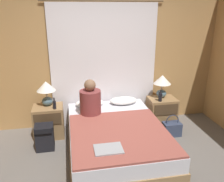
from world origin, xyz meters
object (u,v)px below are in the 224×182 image
(beer_bottle_on_right_stand, at_px, (160,97))
(backpack_on_floor, at_px, (45,136))
(nightstand_right, at_px, (162,112))
(bed, at_px, (116,139))
(pillow_right, at_px, (123,101))
(lamp_left, at_px, (46,90))
(person_left_in_bed, at_px, (90,101))
(laptop_on_bed, at_px, (108,149))
(lamp_right, at_px, (162,83))
(nightstand_left, at_px, (49,121))
(beer_bottle_on_left_stand, at_px, (54,105))
(handbag_on_floor, at_px, (172,129))
(pillow_left, at_px, (90,103))

(beer_bottle_on_right_stand, xyz_separation_m, backpack_on_floor, (-2.07, -0.31, -0.41))
(nightstand_right, bearing_deg, bed, -145.00)
(pillow_right, bearing_deg, nightstand_right, -7.08)
(bed, height_order, lamp_left, lamp_left)
(lamp_left, height_order, person_left_in_bed, person_left_in_bed)
(pillow_right, relative_size, laptop_on_bed, 1.45)
(lamp_right, bearing_deg, beer_bottle_on_right_stand, -117.26)
(nightstand_left, relative_size, beer_bottle_on_right_stand, 2.57)
(bed, xyz_separation_m, person_left_in_bed, (-0.34, 0.47, 0.49))
(beer_bottle_on_left_stand, height_order, handbag_on_floor, beer_bottle_on_left_stand)
(bed, height_order, pillow_right, pillow_right)
(backpack_on_floor, bearing_deg, nightstand_right, 11.21)
(nightstand_right, xyz_separation_m, backpack_on_floor, (-2.16, -0.43, -0.04))
(pillow_right, bearing_deg, laptop_on_bed, -110.09)
(nightstand_left, distance_m, lamp_right, 2.19)
(lamp_right, height_order, beer_bottle_on_right_stand, lamp_right)
(beer_bottle_on_right_stand, xyz_separation_m, handbag_on_floor, (0.14, -0.28, -0.52))
(bed, bearing_deg, beer_bottle_on_left_stand, 146.15)
(nightstand_right, xyz_separation_m, laptop_on_bed, (-1.29, -1.42, 0.24))
(lamp_right, distance_m, handbag_on_floor, 0.86)
(backpack_on_floor, bearing_deg, bed, -15.76)
(lamp_left, bearing_deg, laptop_on_bed, -61.19)
(person_left_in_bed, height_order, beer_bottle_on_left_stand, person_left_in_bed)
(nightstand_left, distance_m, pillow_left, 0.79)
(pillow_right, xyz_separation_m, beer_bottle_on_left_stand, (-1.25, -0.21, 0.10))
(bed, bearing_deg, lamp_left, 142.41)
(lamp_right, bearing_deg, lamp_left, 180.00)
(beer_bottle_on_right_stand, xyz_separation_m, laptop_on_bed, (-1.20, -1.30, -0.13))
(pillow_left, bearing_deg, lamp_left, -178.58)
(nightstand_right, height_order, laptop_on_bed, nightstand_right)
(nightstand_left, distance_m, laptop_on_bed, 1.66)
(backpack_on_floor, bearing_deg, handbag_on_floor, 0.82)
(nightstand_left, distance_m, beer_bottle_on_right_stand, 2.05)
(beer_bottle_on_right_stand, bearing_deg, pillow_right, 162.00)
(pillow_left, distance_m, beer_bottle_on_right_stand, 1.30)
(nightstand_right, relative_size, handbag_on_floor, 1.40)
(pillow_right, height_order, handbag_on_floor, pillow_right)
(lamp_left, distance_m, beer_bottle_on_left_stand, 0.31)
(bed, xyz_separation_m, nightstand_left, (-1.06, 0.74, 0.05))
(nightstand_right, relative_size, laptop_on_bed, 1.59)
(laptop_on_bed, height_order, backpack_on_floor, laptop_on_bed)
(lamp_right, relative_size, pillow_right, 0.85)
(nightstand_left, height_order, nightstand_right, same)
(handbag_on_floor, bearing_deg, pillow_right, 148.12)
(bed, height_order, nightstand_left, nightstand_left)
(beer_bottle_on_left_stand, height_order, backpack_on_floor, beer_bottle_on_left_stand)
(nightstand_left, bearing_deg, bed, -35.00)
(pillow_left, bearing_deg, lamp_right, -0.76)
(lamp_left, height_order, pillow_right, lamp_left)
(lamp_right, xyz_separation_m, beer_bottle_on_left_stand, (-1.99, -0.19, -0.21))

